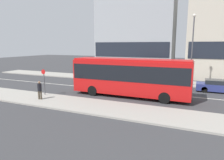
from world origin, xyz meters
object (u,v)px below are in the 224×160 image
object	(u,v)px
pedestrian_near_stop	(40,89)
bus_stop_sign	(44,80)
city_bus	(130,75)
street_lamp	(193,44)
parked_car_0	(218,86)

from	to	relation	value
pedestrian_near_stop	bus_stop_sign	size ratio (longest dim) A/B	0.64
city_bus	street_lamp	size ratio (longest dim) A/B	1.36
bus_stop_sign	street_lamp	world-z (taller)	street_lamp
pedestrian_near_stop	street_lamp	world-z (taller)	street_lamp
city_bus	street_lamp	bearing A→B (deg)	51.58
parked_car_0	bus_stop_sign	xyz separation A→B (m)	(-15.15, -8.26, 0.96)
parked_car_0	pedestrian_near_stop	bearing A→B (deg)	-145.91
bus_stop_sign	pedestrian_near_stop	bearing A→B (deg)	-61.64
city_bus	pedestrian_near_stop	bearing A→B (deg)	-149.24
parked_car_0	street_lamp	size ratio (longest dim) A/B	0.53
pedestrian_near_stop	street_lamp	xyz separation A→B (m)	(11.58, 11.52, 3.89)
parked_car_0	street_lamp	bearing A→B (deg)	147.06
pedestrian_near_stop	street_lamp	distance (m)	16.79
pedestrian_near_stop	bus_stop_sign	world-z (taller)	bus_stop_sign
parked_car_0	pedestrian_near_stop	distance (m)	17.34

